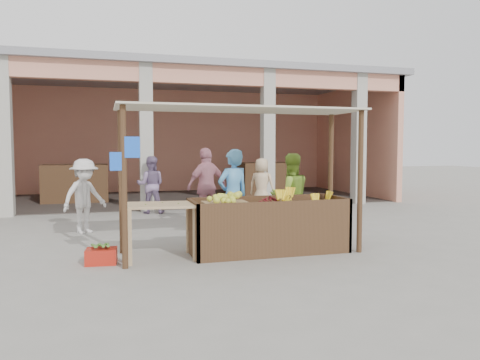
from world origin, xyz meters
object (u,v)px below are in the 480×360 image
object	(u,v)px
motorcycle	(275,205)
side_table	(160,213)
vendor_blue	(233,193)
vendor_green	(290,194)
red_crate	(101,256)
fruit_stall	(268,228)

from	to	relation	value
motorcycle	side_table	bearing A→B (deg)	152.58
side_table	vendor_blue	xyz separation A→B (m)	(1.44, 0.96, 0.19)
vendor_green	red_crate	bearing A→B (deg)	18.45
vendor_blue	motorcycle	size ratio (longest dim) A/B	0.98
fruit_stall	side_table	world-z (taller)	side_table
fruit_stall	motorcycle	bearing A→B (deg)	66.63
fruit_stall	vendor_blue	xyz separation A→B (m)	(-0.35, 0.97, 0.52)
vendor_green	side_table	bearing A→B (deg)	22.35
side_table	vendor_blue	bearing A→B (deg)	39.74
fruit_stall	red_crate	bearing A→B (deg)	-178.38
fruit_stall	red_crate	xyz separation A→B (m)	(-2.68, -0.08, -0.28)
red_crate	vendor_blue	xyz separation A→B (m)	(2.34, 1.04, 0.80)
vendor_blue	fruit_stall	bearing A→B (deg)	92.79
vendor_blue	vendor_green	world-z (taller)	vendor_blue
red_crate	motorcycle	xyz separation A→B (m)	(3.65, 2.31, 0.37)
fruit_stall	side_table	size ratio (longest dim) A/B	2.27
red_crate	vendor_green	xyz separation A→B (m)	(3.50, 1.10, 0.74)
side_table	motorcycle	xyz separation A→B (m)	(2.75, 2.23, -0.24)
red_crate	motorcycle	world-z (taller)	motorcycle
vendor_blue	motorcycle	bearing A→B (deg)	-152.82
red_crate	vendor_green	distance (m)	3.74
vendor_green	motorcycle	size ratio (longest dim) A/B	0.92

